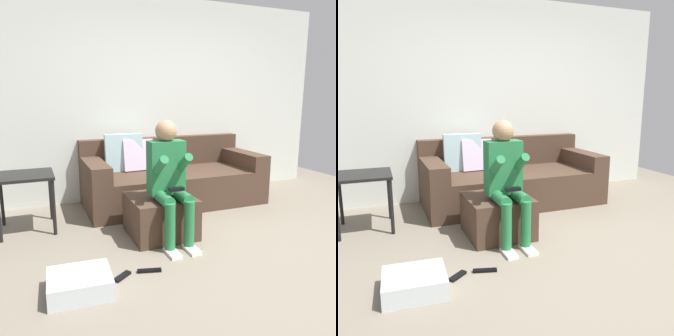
% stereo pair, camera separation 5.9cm
% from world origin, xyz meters
% --- Properties ---
extents(ground_plane, '(6.38, 6.38, 0.00)m').
position_xyz_m(ground_plane, '(0.00, 0.00, 0.00)').
color(ground_plane, slate).
extents(wall_back, '(4.91, 0.10, 2.66)m').
position_xyz_m(wall_back, '(0.00, 2.32, 1.33)').
color(wall_back, silver).
rests_on(wall_back, ground_plane).
extents(couch_sectional, '(2.27, 0.99, 0.91)m').
position_xyz_m(couch_sectional, '(-0.07, 1.83, 0.31)').
color(couch_sectional, '#473326').
rests_on(couch_sectional, ground_plane).
extents(ottoman, '(0.62, 0.62, 0.40)m').
position_xyz_m(ottoman, '(-0.59, 0.85, 0.20)').
color(ottoman, '#473326').
rests_on(ottoman, ground_plane).
extents(person_seated, '(0.34, 0.60, 1.16)m').
position_xyz_m(person_seated, '(-0.56, 0.69, 0.66)').
color(person_seated, '#26723F').
rests_on(person_seated, ground_plane).
extents(storage_bin, '(0.46, 0.41, 0.15)m').
position_xyz_m(storage_bin, '(-1.50, 0.07, 0.07)').
color(storage_bin, silver).
rests_on(storage_bin, ground_plane).
extents(side_table, '(0.56, 0.54, 0.60)m').
position_xyz_m(side_table, '(-1.83, 1.50, 0.51)').
color(side_table, black).
rests_on(side_table, ground_plane).
extents(remote_near_ottoman, '(0.20, 0.09, 0.02)m').
position_xyz_m(remote_near_ottoman, '(-0.94, 0.17, 0.01)').
color(remote_near_ottoman, black).
rests_on(remote_near_ottoman, ground_plane).
extents(remote_by_storage_bin, '(0.16, 0.14, 0.02)m').
position_xyz_m(remote_by_storage_bin, '(-1.17, 0.17, 0.01)').
color(remote_by_storage_bin, black).
rests_on(remote_by_storage_bin, ground_plane).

